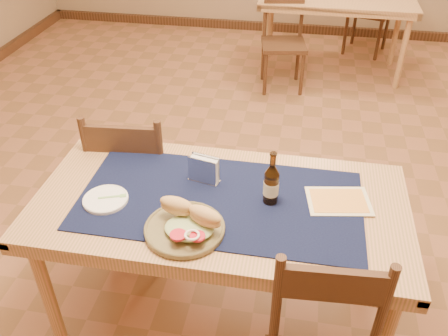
% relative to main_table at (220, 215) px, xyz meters
% --- Properties ---
extents(main_table, '(1.60, 0.80, 0.75)m').
position_rel_main_table_xyz_m(main_table, '(0.00, 0.00, 0.00)').
color(main_table, tan).
rests_on(main_table, ground).
extents(placemat, '(1.20, 0.60, 0.01)m').
position_rel_main_table_xyz_m(placemat, '(0.00, 0.00, 0.09)').
color(placemat, '#0D1633').
rests_on(placemat, main_table).
extents(baseboard, '(6.00, 7.00, 0.10)m').
position_rel_main_table_xyz_m(baseboard, '(0.00, 0.80, -0.62)').
color(baseboard, '#4A2C1A').
rests_on(baseboard, ground).
extents(back_table, '(1.46, 0.73, 0.75)m').
position_rel_main_table_xyz_m(back_table, '(0.55, 3.17, 0.00)').
color(back_table, tan).
rests_on(back_table, ground).
extents(chair_main_far, '(0.47, 0.47, 0.93)m').
position_rel_main_table_xyz_m(chair_main_far, '(-0.55, 0.44, -0.18)').
color(chair_main_far, '#4A2C1A').
rests_on(chair_main_far, ground).
extents(chair_back_near, '(0.46, 0.46, 0.86)m').
position_rel_main_table_xyz_m(chair_back_near, '(0.09, 2.75, -0.22)').
color(chair_back_near, '#4A2C1A').
rests_on(chair_back_near, ground).
extents(chair_back_far, '(0.53, 0.53, 0.91)m').
position_rel_main_table_xyz_m(chair_back_far, '(0.92, 3.74, -0.20)').
color(chair_back_far, '#4A2C1A').
rests_on(chair_back_far, ground).
extents(sandwich_plate, '(0.32, 0.32, 0.12)m').
position_rel_main_table_xyz_m(sandwich_plate, '(-0.09, -0.21, 0.12)').
color(sandwich_plate, brown).
rests_on(sandwich_plate, placemat).
extents(side_plate, '(0.19, 0.19, 0.02)m').
position_rel_main_table_xyz_m(side_plate, '(-0.48, -0.09, 0.10)').
color(side_plate, white).
rests_on(side_plate, placemat).
extents(fork, '(0.12, 0.05, 0.00)m').
position_rel_main_table_xyz_m(fork, '(-0.44, -0.08, 0.10)').
color(fork, '#83BE68').
rests_on(fork, side_plate).
extents(beer_bottle, '(0.07, 0.07, 0.25)m').
position_rel_main_table_xyz_m(beer_bottle, '(0.21, 0.03, 0.18)').
color(beer_bottle, '#47290C').
rests_on(beer_bottle, placemat).
extents(napkin_holder, '(0.15, 0.08, 0.13)m').
position_rel_main_table_xyz_m(napkin_holder, '(-0.09, 0.12, 0.15)').
color(napkin_holder, silver).
rests_on(napkin_holder, placemat).
extents(menu_card, '(0.29, 0.24, 0.01)m').
position_rel_main_table_xyz_m(menu_card, '(0.50, 0.08, 0.09)').
color(menu_card, beige).
rests_on(menu_card, placemat).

